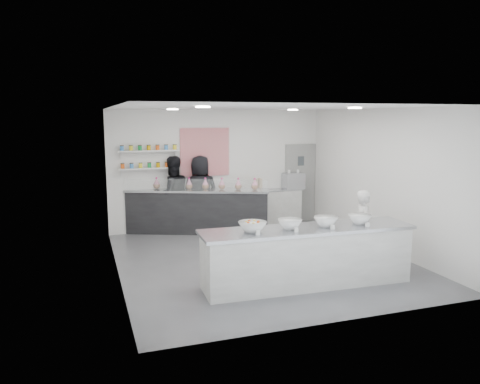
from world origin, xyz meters
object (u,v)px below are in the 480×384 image
object	(u,v)px
staff_left	(172,194)
staff_right	(200,193)
espresso_ledge	(277,207)
woman_prep	(364,228)
back_bar	(198,211)
prep_counter	(307,256)
espresso_machine	(293,181)

from	to	relation	value
staff_left	staff_right	bearing A→B (deg)	172.45
espresso_ledge	woman_prep	bearing A→B (deg)	-87.13
espresso_ledge	staff_right	world-z (taller)	staff_right
back_bar	staff_right	bearing A→B (deg)	83.08
espresso_ledge	back_bar	bearing A→B (deg)	-175.22
prep_counter	espresso_ledge	size ratio (longest dim) A/B	2.89
back_bar	espresso_ledge	world-z (taller)	back_bar
back_bar	woman_prep	xyz separation A→B (m)	(2.39, -3.54, 0.19)
espresso_machine	staff_right	bearing A→B (deg)	178.49
espresso_ledge	espresso_machine	xyz separation A→B (m)	(0.46, 0.00, 0.67)
espresso_machine	staff_left	distance (m)	3.23
woman_prep	back_bar	bearing A→B (deg)	52.75
prep_counter	espresso_machine	world-z (taller)	espresso_machine
espresso_ledge	woman_prep	size ratio (longest dim) A/B	0.86
woman_prep	staff_right	bearing A→B (deg)	49.42
prep_counter	espresso_ledge	xyz separation A→B (m)	(1.31, 4.32, -0.03)
prep_counter	staff_left	bearing A→B (deg)	110.56
woman_prep	staff_left	size ratio (longest dim) A/B	0.78
prep_counter	back_bar	world-z (taller)	back_bar
back_bar	staff_left	size ratio (longest dim) A/B	1.85
prep_counter	staff_right	size ratio (longest dim) A/B	1.94
back_bar	prep_counter	bearing A→B (deg)	-55.50
espresso_machine	staff_right	distance (m)	2.53
espresso_machine	staff_left	world-z (taller)	staff_left
espresso_ledge	espresso_machine	world-z (taller)	espresso_machine
prep_counter	espresso_machine	distance (m)	4.71
staff_right	espresso_ledge	bearing A→B (deg)	-178.08
woman_prep	prep_counter	bearing A→B (deg)	130.63
back_bar	woman_prep	world-z (taller)	woman_prep
staff_left	espresso_ledge	bearing A→B (deg)	171.08
back_bar	espresso_machine	xyz separation A→B (m)	(2.66, 0.18, 0.60)
back_bar	staff_right	size ratio (longest dim) A/B	1.84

